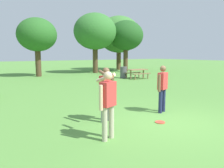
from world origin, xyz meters
name	(u,v)px	position (x,y,z in m)	size (l,w,h in m)	color
ground_plane	(171,122)	(0.00, 0.00, 0.00)	(120.00, 120.00, 0.00)	#568E3D
person_thrower	(162,86)	(0.62, 0.96, 0.94)	(0.58, 0.33, 1.64)	#1E234C
person_catcher	(108,100)	(-2.28, -0.06, 0.96)	(0.58, 0.80, 1.64)	#B7AD93
person_bystander	(106,90)	(-1.57, 1.13, 0.96)	(0.60, 0.76, 1.64)	gray
frisbee	(160,122)	(-0.29, 0.15, 0.01)	(0.30, 0.30, 0.03)	#E04733
picnic_table_far	(137,72)	(6.73, 9.58, 0.56)	(1.73, 1.46, 0.77)	olive
trash_can_further_along	(123,72)	(5.95, 10.45, 0.48)	(0.59, 0.59, 0.96)	#515156
tree_far_right	(37,35)	(0.38, 15.82, 3.67)	(3.47, 3.47, 5.19)	#4C3823
tree_slender_mid	(95,32)	(6.46, 16.19, 4.32)	(4.45, 4.45, 6.25)	#4C3823
tree_back_left	(126,36)	(10.23, 15.83, 4.05)	(3.93, 3.93, 5.76)	#4C3823
tree_back_right	(119,35)	(11.30, 18.72, 4.43)	(5.38, 5.38, 6.74)	brown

